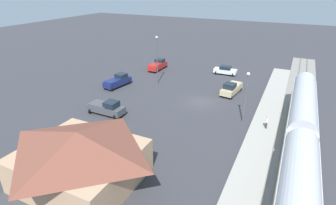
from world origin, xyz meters
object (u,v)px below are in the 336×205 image
at_px(passenger_train, 300,147).
at_px(station_building, 80,156).
at_px(light_pole_near_platform, 246,91).
at_px(light_pole_lot_center, 157,55).
at_px(pickup_charcoal, 107,108).
at_px(pickup_tan, 231,88).
at_px(pedestrian_on_platform, 267,121).
at_px(pickup_red, 158,65).
at_px(pickup_navy, 118,81).
at_px(sedan_white, 225,70).

relative_size(passenger_train, station_building, 3.21).
distance_m(light_pole_near_platform, light_pole_lot_center, 19.12).
bearing_deg(pickup_charcoal, pickup_tan, -132.66).
distance_m(pickup_charcoal, light_pole_near_platform, 19.06).
xyz_separation_m(pedestrian_on_platform, pickup_tan, (6.88, -10.12, -0.25)).
distance_m(station_building, pickup_tan, 28.38).
bearing_deg(pickup_charcoal, pickup_red, -81.12).
height_order(passenger_train, light_pole_near_platform, light_pole_near_platform).
relative_size(light_pole_near_platform, light_pole_lot_center, 0.80).
bearing_deg(pickup_red, light_pole_near_platform, 143.07).
xyz_separation_m(passenger_train, light_pole_lot_center, (24.04, -16.38, 2.51)).
height_order(pickup_navy, pickup_charcoal, same).
bearing_deg(passenger_train, pedestrian_on_platform, -62.67).
bearing_deg(light_pole_near_platform, pedestrian_on_platform, 161.55).
xyz_separation_m(pickup_navy, light_pole_near_platform, (-22.90, 3.85, 3.41)).
bearing_deg(station_building, sedan_white, -95.83).
bearing_deg(light_pole_lot_center, light_pole_near_platform, 154.50).
height_order(station_building, sedan_white, station_building).
height_order(pickup_tan, light_pole_lot_center, light_pole_lot_center).
height_order(pickup_red, sedan_white, pickup_red).
height_order(passenger_train, pickup_charcoal, passenger_train).
relative_size(station_building, sedan_white, 2.42).
bearing_deg(sedan_white, light_pole_near_platform, 111.34).
xyz_separation_m(station_building, sedan_white, (-3.80, -37.19, -1.82)).
distance_m(pedestrian_on_platform, sedan_white, 22.58).
distance_m(sedan_white, pickup_tan, 10.50).
xyz_separation_m(pickup_navy, pickup_charcoal, (-5.17, 9.93, 0.00)).
distance_m(pedestrian_on_platform, pickup_charcoal, 21.46).
distance_m(pickup_tan, light_pole_near_platform, 10.41).
xyz_separation_m(station_building, pedestrian_on_platform, (-14.32, -17.21, -1.41)).
xyz_separation_m(pedestrian_on_platform, pickup_red, (24.30, -16.96, -0.25)).
distance_m(passenger_train, light_pole_near_platform, 10.74).
relative_size(passenger_train, sedan_white, 7.76).
height_order(passenger_train, station_building, passenger_train).
relative_size(sedan_white, pickup_charcoal, 0.84).
distance_m(pickup_navy, light_pole_lot_center, 8.37).
height_order(pickup_red, pickup_charcoal, same).
distance_m(pickup_red, pickup_tan, 18.71).
bearing_deg(pickup_red, passenger_train, 139.29).
bearing_deg(station_building, light_pole_near_platform, -121.53).
relative_size(sedan_white, pickup_navy, 0.81).
xyz_separation_m(pedestrian_on_platform, light_pole_near_platform, (3.12, -1.04, 3.16)).
distance_m(pedestrian_on_platform, pickup_navy, 26.48).
bearing_deg(pickup_charcoal, pedestrian_on_platform, -166.41).
bearing_deg(pickup_charcoal, station_building, 118.25).
relative_size(station_building, pickup_charcoal, 2.03).
distance_m(passenger_train, pickup_navy, 32.09).
distance_m(pedestrian_on_platform, pickup_red, 29.63).
distance_m(pickup_navy, pickup_tan, 19.84).
relative_size(station_building, pickup_red, 2.04).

